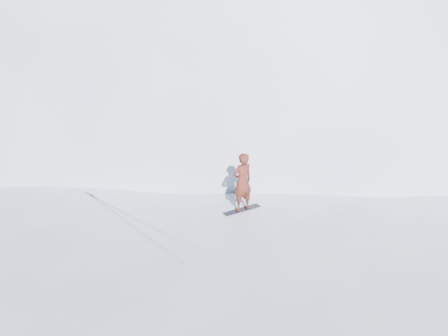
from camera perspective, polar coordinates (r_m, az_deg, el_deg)
name	(u,v)px	position (r m, az deg, el deg)	size (l,w,h in m)	color
near_ridge	(221,299)	(13.94, -0.41, -16.68)	(36.00, 28.00, 4.80)	white
summit_peak	(269,101)	(43.04, 5.86, 8.75)	(60.00, 56.00, 56.00)	white
peak_shoulder	(193,133)	(31.50, -4.03, 4.63)	(28.00, 24.00, 18.00)	white
wind_bumps	(191,335)	(12.72, -4.30, -20.96)	(16.00, 14.40, 1.00)	white
snowboard	(242,210)	(13.78, 2.35, -5.44)	(1.30, 0.24, 0.02)	black
snowboarder	(242,182)	(13.40, 2.40, -1.82)	(0.68, 0.44, 1.85)	maroon
board_tracks	(133,220)	(13.37, -11.85, -6.68)	(1.41, 5.97, 0.04)	silver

